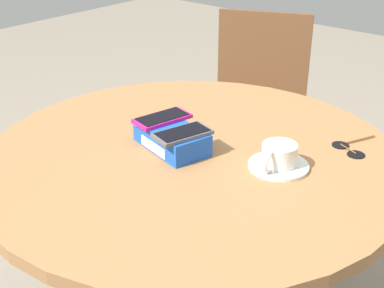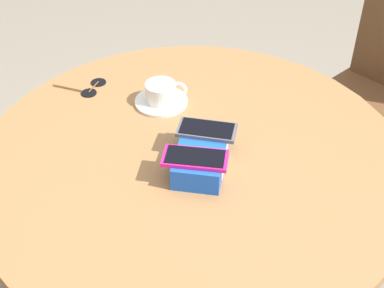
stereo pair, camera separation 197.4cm
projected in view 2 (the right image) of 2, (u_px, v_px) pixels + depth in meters
The scene contains 8 objects.
round_table at pixel (192, 185), 1.33m from camera, with size 1.02×1.02×0.72m.
phone_box at pixel (201, 155), 1.21m from camera, with size 0.21×0.15×0.06m.
phone_magenta at pixel (197, 158), 1.15m from camera, with size 0.10×0.15×0.01m.
phone_gray at pixel (207, 131), 1.22m from camera, with size 0.10×0.15×0.01m.
saucer at pixel (161, 102), 1.41m from camera, with size 0.14×0.14×0.01m, color silver.
coffee_cup at pixel (162, 92), 1.40m from camera, with size 0.08×0.11×0.05m.
sunglasses at pixel (91, 88), 1.47m from camera, with size 0.09×0.15×0.01m.
chair_near_window at pixel (378, 98), 1.89m from camera, with size 0.58×0.58×0.88m.
Camera 2 is at (-0.97, 0.07, 1.53)m, focal length 50.00 mm.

